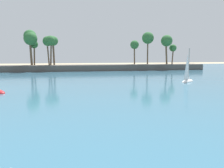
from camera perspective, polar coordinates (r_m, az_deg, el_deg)
The scene contains 3 objects.
sea at distance 57.56m, azimuth -9.50°, elevation 2.56°, with size 220.00×100.77×0.06m, color #386B84.
palm_headland at distance 67.82m, azimuth -9.76°, elevation 6.08°, with size 80.89×6.05×11.92m.
sailboat_toward_headland at distance 42.08m, azimuth 18.59°, elevation 1.31°, with size 4.17×3.86×6.35m.
Camera 1 is at (-1.19, 1.44, 4.88)m, focal length 36.09 mm.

